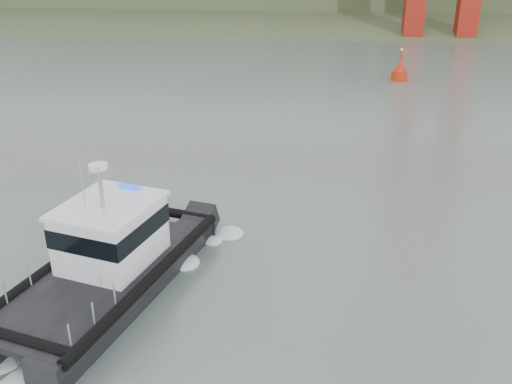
# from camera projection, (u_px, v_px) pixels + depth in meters

# --- Properties ---
(ground) EXTENTS (400.00, 400.00, 0.00)m
(ground) POSITION_uv_depth(u_px,v_px,m) (203.00, 321.00, 23.26)
(ground) COLOR #576761
(ground) RESTS_ON ground
(patrol_boat) EXTENTS (7.50, 13.27, 6.08)m
(patrol_boat) POSITION_uv_depth(u_px,v_px,m) (109.00, 257.00, 24.97)
(patrol_boat) COLOR black
(patrol_boat) RESTS_ON ground
(nav_buoy) EXTENTS (1.78, 1.78, 3.72)m
(nav_buoy) POSITION_uv_depth(u_px,v_px,m) (400.00, 71.00, 62.66)
(nav_buoy) COLOR red
(nav_buoy) RESTS_ON ground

